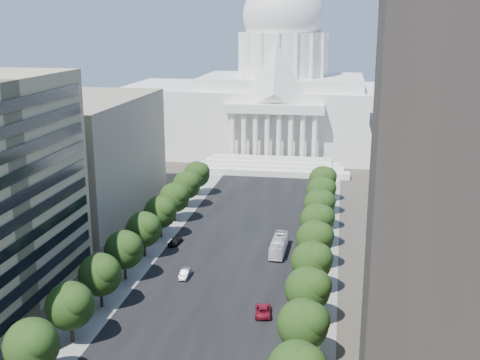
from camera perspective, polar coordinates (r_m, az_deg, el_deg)
The scene contains 31 objects.
road_asphalt at distance 143.85m, azimuth 0.12°, elevation -5.04°, with size 30.00×260.00×0.01m, color black.
sidewalk_left at distance 147.96m, azimuth -7.18°, elevation -4.59°, with size 8.00×260.00×0.02m, color gray.
sidewalk_right at distance 142.18m, azimuth 7.73°, elevation -5.42°, with size 8.00×260.00×0.02m, color gray.
capitol at distance 231.27m, azimuth 4.00°, elevation 7.60°, with size 120.00×56.00×73.00m.
office_block_left_far at distance 163.24m, azimuth -16.16°, elevation 2.25°, with size 38.00×52.00×30.00m, color gray.
tree_l_b at distance 88.89m, azimuth -19.03°, elevation -14.53°, with size 7.79×7.60×9.97m.
tree_l_c at distance 98.29m, azimuth -15.70°, elevation -11.31°, with size 7.79×7.60×9.97m.
tree_l_d at distance 108.21m, azimuth -13.02°, elevation -8.64°, with size 7.79×7.60×9.97m.
tree_l_e at distance 118.51m, azimuth -10.82°, elevation -6.42°, with size 7.79×7.60×9.97m.
tree_l_f at distance 129.11m, azimuth -9.00°, elevation -4.54°, with size 7.79×7.60×9.97m.
tree_l_g at distance 139.93m, azimuth -7.46°, elevation -2.95°, with size 7.79×7.60×9.97m.
tree_l_h at distance 150.93m, azimuth -6.15°, elevation -1.59°, with size 7.79×7.60×9.97m.
tree_l_i at distance 162.08m, azimuth -5.02°, elevation -0.41°, with size 7.79×7.60×9.97m.
tree_l_j at distance 173.33m, azimuth -4.04°, elevation 0.61°, with size 7.79×7.60×9.97m.
tree_r_c at distance 89.98m, azimuth 6.18°, elevation -13.36°, with size 7.79×7.60×9.97m.
tree_r_d at distance 100.72m, azimuth 6.61°, elevation -10.17°, with size 7.79×7.60×9.97m.
tree_r_e at distance 111.72m, azimuth 6.95°, elevation -7.59°, with size 7.79×7.60×9.97m.
tree_r_f at distance 122.90m, azimuth 7.22°, elevation -5.48°, with size 7.79×7.60×9.97m.
tree_r_g at distance 134.23m, azimuth 7.45°, elevation -3.73°, with size 7.79×7.60×9.97m.
tree_r_h at distance 145.66m, azimuth 7.64°, elevation -2.25°, with size 7.79×7.60×9.97m.
tree_r_i at distance 157.18m, azimuth 7.80°, elevation -0.98°, with size 7.79×7.60×9.97m.
tree_r_j at distance 168.76m, azimuth 7.94°, elevation 0.11°, with size 7.79×7.60×9.97m.
streetlight_b at distance 89.52m, azimuth 7.17°, elevation -14.01°, with size 2.61×0.44×9.00m.
streetlight_c at distance 112.10m, azimuth 7.75°, elevation -7.89°, with size 2.61×0.44×9.00m.
streetlight_d at distance 135.52m, azimuth 8.12°, elevation -3.85°, with size 2.61×0.44×9.00m.
streetlight_e at distance 159.43m, azimuth 8.38°, elevation -1.01°, with size 2.61×0.44×9.00m.
streetlight_f at distance 183.63m, azimuth 8.57°, elevation 1.08°, with size 2.61×0.44×9.00m.
car_silver at distance 120.09m, azimuth -5.24°, elevation -8.84°, with size 1.67×4.78×1.57m, color #9E9FA5.
car_red at distance 105.67m, azimuth 2.19°, elevation -12.23°, with size 2.64×5.72×1.59m, color maroon.
car_dark_b at distance 137.24m, azimuth -6.17°, elevation -5.79°, with size 2.09×5.14×1.49m, color black.
city_bus at distance 131.79m, azimuth 3.71°, elevation -6.17°, with size 2.87×12.27×3.42m, color silver.
Camera 1 is at (22.07, -43.53, 48.75)m, focal length 45.00 mm.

